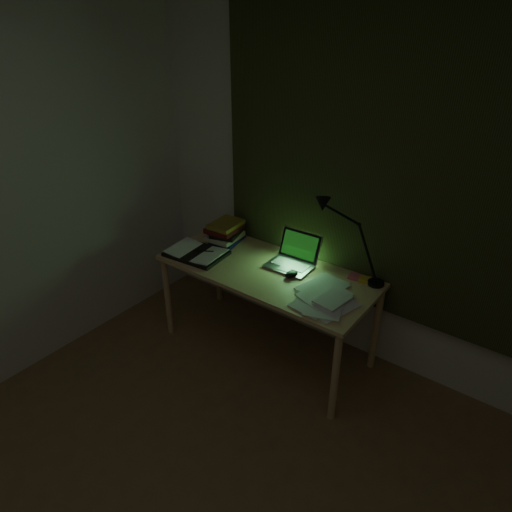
{
  "coord_description": "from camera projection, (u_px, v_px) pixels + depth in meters",
  "views": [
    {
      "loc": [
        0.97,
        -0.54,
        2.19
      ],
      "look_at": [
        -0.55,
        1.48,
        0.82
      ],
      "focal_mm": 32.0,
      "sensor_mm": 36.0,
      "label": 1
    }
  ],
  "objects": [
    {
      "name": "curtain",
      "position": [
        383.0,
        156.0,
        2.62
      ],
      "size": [
        2.2,
        0.06,
        2.0
      ],
      "primitive_type": "cube",
      "color": "#2B3018",
      "rests_on": "wall_back"
    },
    {
      "name": "book_stack",
      "position": [
        226.0,
        232.0,
        3.35
      ],
      "size": [
        0.25,
        0.29,
        0.16
      ],
      "primitive_type": null,
      "rotation": [
        0.0,
        0.0,
        0.23
      ],
      "color": "white",
      "rests_on": "desk"
    },
    {
      "name": "wall_back",
      "position": [
        381.0,
        187.0,
        2.74
      ],
      "size": [
        3.5,
        0.0,
        2.5
      ],
      "primitive_type": "cube",
      "color": "silver",
      "rests_on": "ground"
    },
    {
      "name": "open_textbook",
      "position": [
        196.0,
        253.0,
        3.2
      ],
      "size": [
        0.43,
        0.32,
        0.03
      ],
      "primitive_type": null,
      "rotation": [
        0.0,
        0.0,
        0.09
      ],
      "color": "white",
      "rests_on": "desk"
    },
    {
      "name": "desk_lamp",
      "position": [
        381.0,
        246.0,
        2.73
      ],
      "size": [
        0.37,
        0.29,
        0.55
      ],
      "primitive_type": null,
      "rotation": [
        0.0,
        0.0,
        -0.02
      ],
      "color": "black",
      "rests_on": "desk"
    },
    {
      "name": "loose_papers",
      "position": [
        327.0,
        296.0,
        2.73
      ],
      "size": [
        0.38,
        0.4,
        0.02
      ],
      "primitive_type": null,
      "rotation": [
        0.0,
        0.0,
        -0.1
      ],
      "color": "silver",
      "rests_on": "desk"
    },
    {
      "name": "desk",
      "position": [
        266.0,
        310.0,
        3.19
      ],
      "size": [
        1.47,
        0.64,
        0.67
      ],
      "primitive_type": null,
      "color": "tan",
      "rests_on": "floor"
    },
    {
      "name": "laptop",
      "position": [
        289.0,
        253.0,
        3.0
      ],
      "size": [
        0.31,
        0.35,
        0.21
      ],
      "primitive_type": null,
      "rotation": [
        0.0,
        0.0,
        0.03
      ],
      "color": "#A6A6AB",
      "rests_on": "desk"
    },
    {
      "name": "mouse",
      "position": [
        291.0,
        274.0,
        2.94
      ],
      "size": [
        0.09,
        0.11,
        0.04
      ],
      "primitive_type": "ellipsoid",
      "rotation": [
        0.0,
        0.0,
        -0.26
      ],
      "color": "black",
      "rests_on": "desk"
    },
    {
      "name": "sticky_pink",
      "position": [
        355.0,
        277.0,
        2.93
      ],
      "size": [
        0.09,
        0.09,
        0.02
      ],
      "primitive_type": "cube",
      "rotation": [
        0.0,
        0.0,
        0.17
      ],
      "color": "#F9617C",
      "rests_on": "desk"
    },
    {
      "name": "sticky_yellow",
      "position": [
        365.0,
        280.0,
        2.9
      ],
      "size": [
        0.1,
        0.1,
        0.02
      ],
      "primitive_type": "cube",
      "rotation": [
        0.0,
        0.0,
        0.3
      ],
      "color": "gold",
      "rests_on": "desk"
    }
  ]
}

